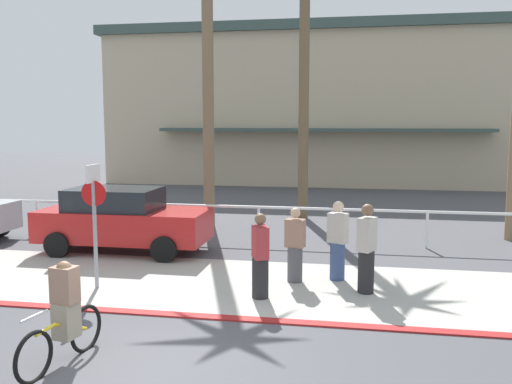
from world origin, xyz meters
TOP-DOWN VIEW (x-y plane):
  - ground_plane at (0.00, 10.00)m, footprint 80.00×80.00m
  - sidewalk_strip at (0.00, 4.20)m, footprint 44.00×4.00m
  - curb_paint at (0.00, 2.20)m, footprint 44.00×0.24m
  - building_backdrop at (0.90, 26.84)m, footprint 24.43×11.10m
  - rail_fence at (-0.00, 8.50)m, footprint 18.59×0.08m
  - stop_sign_bike_lane at (-2.48, 3.44)m, footprint 0.52×0.56m
  - palm_tree_2 at (-2.02, 10.57)m, footprint 2.99×3.39m
  - palm_tree_3 at (0.85, 12.73)m, footprint 2.93×2.84m
  - car_red_1 at (-3.31, 6.63)m, footprint 4.40×2.02m
  - cyclist_yellow_0 at (-1.30, 0.05)m, footprint 0.39×1.80m
  - pedestrian_0 at (1.47, 4.64)m, footprint 0.44×0.38m
  - pedestrian_1 at (2.95, 4.10)m, footprint 0.43×0.47m
  - pedestrian_2 at (0.93, 3.41)m, footprint 0.42×0.47m
  - pedestrian_3 at (2.35, 4.94)m, footprint 0.47×0.42m

SIDE VIEW (x-z plane):
  - ground_plane at x=0.00m, z-range 0.00..0.00m
  - sidewalk_strip at x=0.00m, z-range 0.00..0.02m
  - curb_paint at x=0.00m, z-range 0.00..0.03m
  - cyclist_yellow_0 at x=-1.30m, z-range -0.06..1.44m
  - pedestrian_0 at x=1.47m, z-range -0.07..1.55m
  - pedestrian_2 at x=0.93m, z-range -0.06..1.61m
  - pedestrian_3 at x=2.35m, z-range -0.06..1.67m
  - rail_fence at x=0.00m, z-range 0.32..1.36m
  - pedestrian_1 at x=2.95m, z-range -0.06..1.75m
  - car_red_1 at x=-3.31m, z-range 0.03..1.72m
  - stop_sign_bike_lane at x=-2.48m, z-range 0.40..2.96m
  - building_backdrop at x=0.90m, z-range 0.02..8.56m
  - palm_tree_3 at x=0.85m, z-range 2.14..11.43m
  - palm_tree_2 at x=-2.02m, z-range 2.11..11.51m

